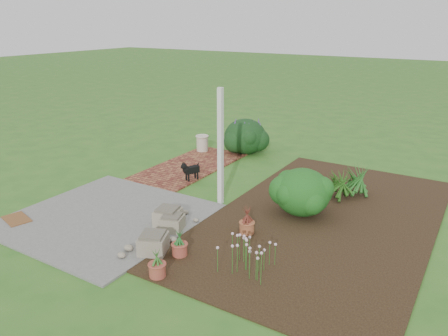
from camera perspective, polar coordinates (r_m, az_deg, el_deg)
The scene contains 19 objects.
ground at distance 9.57m, azimuth -2.29°, elevation -4.43°, with size 80.00×80.00×0.00m, color #306921.
concrete_patio at distance 9.11m, azimuth -15.14°, elevation -6.23°, with size 3.50×3.50×0.04m, color slate.
brick_path at distance 11.81m, azimuth -4.40°, elevation 0.25°, with size 1.60×3.50×0.04m, color maroon.
garden_bed at distance 8.97m, azimuth 13.02°, elevation -6.48°, with size 4.00×7.00×0.03m, color black.
veranda_post at distance 9.07m, azimuth -0.46°, elevation 2.66°, with size 0.10×0.10×2.50m, color white.
stone_trough_near at distance 7.57m, azimuth -9.22°, elevation -9.75°, with size 0.45×0.45×0.30m, color #7B6C5D.
stone_trough_mid at distance 8.47m, azimuth -7.33°, elevation -6.39°, with size 0.45×0.45×0.30m, color gray.
stone_trough_far at distance 8.27m, azimuth -6.76°, elevation -7.17°, with size 0.39×0.39×0.26m, color #706E55.
coir_doormat at distance 9.58m, azimuth -25.47°, elevation -6.03°, with size 0.62×0.40×0.02m, color brown.
black_dog at distance 10.64m, azimuth -4.44°, elevation -0.18°, with size 0.30×0.52×0.46m.
cream_ceramic_urn at distance 13.05m, azimuth -2.86°, elevation 3.24°, with size 0.34×0.34×0.46m, color beige.
evergreen_shrub at distance 8.92m, azimuth 10.20°, elevation -2.95°, with size 1.13×1.13×0.96m, color #0F3D15.
agapanthus_clump_back at distance 9.85m, azimuth 14.78°, elevation -1.72°, with size 0.87×0.87×0.78m, color #173B0E, non-canonical shape.
agapanthus_clump_front at distance 10.18m, azimuth 16.92°, elevation -1.19°, with size 0.91×0.91×0.80m, color #133A11, non-canonical shape.
pink_flower_patch at distance 6.95m, azimuth 3.10°, elevation -11.13°, with size 0.87×0.87×0.56m, color #113D0F, non-canonical shape.
terracotta_pot_bronze at distance 8.14m, azimuth 3.01°, elevation -7.74°, with size 0.27×0.27×0.22m, color #9D5835.
terracotta_pot_small_left at distance 7.46m, azimuth -5.80°, elevation -10.51°, with size 0.25×0.25×0.21m, color #9F4635.
terracotta_pot_small_right at distance 6.95m, azimuth -8.69°, elevation -13.01°, with size 0.26×0.26×0.22m, color #9E4435.
purple_flowering_bush at distance 12.92m, azimuth 2.77°, elevation 4.26°, with size 1.23×1.23×1.05m, color black.
Camera 1 is at (4.94, -7.27, 3.79)m, focal length 35.00 mm.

